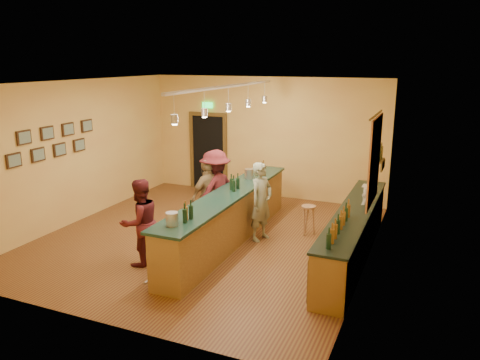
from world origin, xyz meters
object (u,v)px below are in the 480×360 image
at_px(bartender, 261,202).
at_px(customer_c, 215,191).
at_px(back_counter, 353,233).
at_px(customer_a, 140,222).
at_px(tasting_bar, 229,214).
at_px(customer_b, 208,196).
at_px(bar_stool, 308,212).

relative_size(bartender, customer_c, 0.91).
height_order(back_counter, customer_a, customer_a).
xyz_separation_m(back_counter, customer_c, (-3.01, 0.33, 0.40)).
height_order(tasting_bar, customer_a, customer_a).
distance_m(customer_b, bar_stool, 2.16).
distance_m(back_counter, bar_stool, 1.41).
bearing_deg(customer_b, bar_stool, 131.18).
bearing_deg(back_counter, bar_stool, 140.94).
distance_m(tasting_bar, customer_a, 1.91).
height_order(back_counter, customer_c, customer_c).
bearing_deg(back_counter, customer_a, -152.98).
bearing_deg(bartender, customer_a, 159.21).
distance_m(customer_b, customer_c, 0.21).
relative_size(customer_b, bar_stool, 2.56).
bearing_deg(customer_b, bartender, 113.07).
bearing_deg(customer_a, back_counter, 140.94).
bearing_deg(bar_stool, customer_c, -163.75).
distance_m(customer_a, customer_c, 2.16).
relative_size(back_counter, tasting_bar, 0.89).
bearing_deg(customer_b, tasting_bar, 82.78).
height_order(bartender, customer_c, customer_c).
distance_m(back_counter, customer_a, 3.93).
xyz_separation_m(tasting_bar, bar_stool, (1.37, 1.07, -0.13)).
relative_size(customer_a, bar_stool, 2.55).
bearing_deg(customer_a, bar_stool, 162.01).
bearing_deg(customer_a, customer_b, -167.38).
relative_size(back_counter, customer_c, 2.55).
xyz_separation_m(back_counter, customer_b, (-3.10, 0.16, 0.32)).
bearing_deg(bar_stool, customer_a, -131.92).
bearing_deg(tasting_bar, customer_c, 137.08).
bearing_deg(bartender, bar_stool, -32.26).
distance_m(customer_a, customer_b, 1.98).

